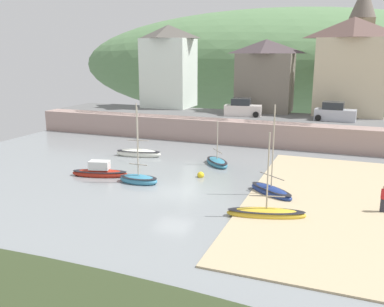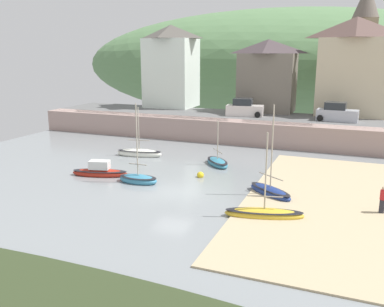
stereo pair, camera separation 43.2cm
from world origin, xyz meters
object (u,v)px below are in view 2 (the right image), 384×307
at_px(mooring_buoy, 200,175).
at_px(dinghy_open_wooden, 100,172).
at_px(waterfront_building_right, 353,66).
at_px(sailboat_blue_trim, 139,153).
at_px(church_with_spire, 363,47).
at_px(parked_car_near_slipway, 244,109).
at_px(person_on_slipway, 383,198).
at_px(parked_car_by_wall, 337,113).
at_px(waterfront_building_left, 171,66).
at_px(fishing_boat_green, 138,179).
at_px(waterfront_building_centre, 267,75).
at_px(sailboat_white_hull, 270,191).
at_px(rowboat_small_beached, 217,162).
at_px(motorboat_with_cabin, 264,214).

bearing_deg(mooring_buoy, dinghy_open_wooden, -161.13).
relative_size(waterfront_building_right, sailboat_blue_trim, 2.25).
bearing_deg(church_with_spire, parked_car_near_slipway, -144.20).
relative_size(parked_car_near_slipway, mooring_buoy, 7.98).
distance_m(sailboat_blue_trim, person_on_slipway, 21.45).
bearing_deg(parked_car_near_slipway, parked_car_by_wall, -6.78).
distance_m(waterfront_building_left, fishing_boat_green, 26.57).
height_order(sailboat_blue_trim, mooring_buoy, sailboat_blue_trim).
bearing_deg(parked_car_by_wall, sailboat_blue_trim, -138.99).
height_order(fishing_boat_green, person_on_slipway, fishing_boat_green).
xyz_separation_m(waterfront_building_centre, sailboat_white_hull, (5.26, -23.34, -6.44)).
distance_m(waterfront_building_left, parked_car_near_slipway, 12.76).
bearing_deg(sailboat_white_hull, rowboat_small_beached, 170.19).
bearing_deg(fishing_boat_green, person_on_slipway, -0.63).
bearing_deg(sailboat_blue_trim, mooring_buoy, -38.64).
xyz_separation_m(church_with_spire, dinghy_open_wooden, (-18.21, -27.71, -9.71)).
distance_m(waterfront_building_centre, parked_car_near_slipway, 5.91).
distance_m(fishing_boat_green, dinghy_open_wooden, 3.65).
xyz_separation_m(waterfront_building_left, sailboat_white_hull, (17.85, -23.34, -7.40)).
height_order(church_with_spire, sailboat_blue_trim, church_with_spire).
xyz_separation_m(waterfront_building_centre, sailboat_blue_trim, (-8.15, -17.02, -6.43)).
bearing_deg(waterfront_building_right, church_with_spire, 78.97).
xyz_separation_m(sailboat_white_hull, rowboat_small_beached, (-5.71, 6.03, -0.05)).
height_order(waterfront_building_centre, fishing_boat_green, waterfront_building_centre).
bearing_deg(rowboat_small_beached, fishing_boat_green, -68.98).
bearing_deg(mooring_buoy, sailboat_white_hull, -20.42).
height_order(parked_car_by_wall, mooring_buoy, parked_car_by_wall).
distance_m(church_with_spire, rowboat_small_beached, 25.79).
relative_size(sailboat_white_hull, parked_car_by_wall, 1.49).
bearing_deg(rowboat_small_beached, waterfront_building_right, 110.78).
distance_m(motorboat_with_cabin, parked_car_near_slipway, 24.11).
relative_size(rowboat_small_beached, mooring_buoy, 7.38).
xyz_separation_m(church_with_spire, sailboat_white_hull, (-5.00, -27.34, -9.76)).
relative_size(waterfront_building_right, mooring_buoy, 20.04).
distance_m(waterfront_building_centre, fishing_boat_green, 25.36).
bearing_deg(waterfront_building_right, sailboat_white_hull, -100.26).
bearing_deg(mooring_buoy, waterfront_building_centre, 88.54).
relative_size(fishing_boat_green, person_on_slipway, 3.72).
xyz_separation_m(church_with_spire, parked_car_by_wall, (-1.91, -8.50, -6.84)).
distance_m(dinghy_open_wooden, person_on_slipway, 20.00).
xyz_separation_m(motorboat_with_cabin, parked_car_by_wall, (2.65, 22.81, 2.96)).
bearing_deg(waterfront_building_left, rowboat_small_beached, -54.94).
height_order(rowboat_small_beached, dinghy_open_wooden, rowboat_small_beached).
distance_m(fishing_boat_green, sailboat_white_hull, 9.62).
distance_m(sailboat_white_hull, parked_car_near_slipway, 20.24).
distance_m(motorboat_with_cabin, mooring_buoy, 8.75).
distance_m(church_with_spire, dinghy_open_wooden, 34.55).
relative_size(waterfront_building_right, sailboat_white_hull, 1.71).
relative_size(rowboat_small_beached, parked_car_by_wall, 0.94).
xyz_separation_m(church_with_spire, parked_car_near_slipway, (-11.79, -8.50, -6.84)).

